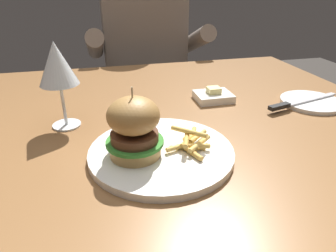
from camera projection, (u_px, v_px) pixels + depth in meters
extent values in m
cube|color=brown|center=(158.00, 124.00, 0.72)|extent=(1.16, 0.95, 0.04)
cylinder|color=brown|center=(2.00, 179.00, 1.13)|extent=(0.06, 0.06, 0.70)
cylinder|color=brown|center=(253.00, 146.00, 1.35)|extent=(0.06, 0.06, 0.70)
cylinder|color=white|center=(161.00, 152.00, 0.55)|extent=(0.27, 0.27, 0.01)
cylinder|color=tan|center=(135.00, 149.00, 0.53)|extent=(0.09, 0.09, 0.02)
cylinder|color=#38842D|center=(135.00, 142.00, 0.52)|extent=(0.10, 0.10, 0.01)
cylinder|color=brown|center=(135.00, 136.00, 0.52)|extent=(0.08, 0.08, 0.02)
ellipsoid|color=#A97A41|center=(133.00, 115.00, 0.50)|extent=(0.09, 0.09, 0.06)
cylinder|color=#CCB78C|center=(133.00, 101.00, 0.49)|extent=(0.00, 0.00, 0.05)
cylinder|color=gold|center=(189.00, 146.00, 0.55)|extent=(0.01, 0.06, 0.01)
cylinder|color=#EABC5B|center=(191.00, 147.00, 0.54)|extent=(0.05, 0.03, 0.01)
cylinder|color=#EABC5B|center=(178.00, 147.00, 0.54)|extent=(0.05, 0.02, 0.01)
cylinder|color=gold|center=(189.00, 139.00, 0.56)|extent=(0.05, 0.05, 0.01)
cylinder|color=gold|center=(193.00, 134.00, 0.59)|extent=(0.03, 0.05, 0.01)
cylinder|color=#EABC5B|center=(200.00, 144.00, 0.54)|extent=(0.06, 0.05, 0.01)
cylinder|color=#EABC5B|center=(197.00, 146.00, 0.54)|extent=(0.05, 0.02, 0.01)
cylinder|color=gold|center=(192.00, 152.00, 0.53)|extent=(0.03, 0.05, 0.01)
cylinder|color=#EABC5B|center=(198.00, 136.00, 0.57)|extent=(0.05, 0.04, 0.01)
cylinder|color=gold|center=(186.00, 139.00, 0.54)|extent=(0.03, 0.06, 0.01)
cylinder|color=#E0B251|center=(189.00, 132.00, 0.55)|extent=(0.06, 0.05, 0.01)
cylinder|color=silver|center=(67.00, 125.00, 0.66)|extent=(0.06, 0.06, 0.00)
cylinder|color=silver|center=(64.00, 105.00, 0.64)|extent=(0.01, 0.01, 0.09)
cone|color=silver|center=(57.00, 63.00, 0.60)|extent=(0.08, 0.08, 0.09)
cylinder|color=white|center=(311.00, 102.00, 0.78)|extent=(0.15, 0.15, 0.01)
cube|color=silver|center=(312.00, 99.00, 0.77)|extent=(0.17, 0.06, 0.00)
cube|color=black|center=(279.00, 106.00, 0.73)|extent=(0.06, 0.03, 0.01)
cube|color=white|center=(213.00, 97.00, 0.80)|extent=(0.09, 0.08, 0.02)
cube|color=#F4E58C|center=(214.00, 90.00, 0.79)|extent=(0.03, 0.03, 0.02)
cube|color=#282833|center=(148.00, 144.00, 1.61)|extent=(0.30, 0.22, 0.46)
cube|color=#72665B|center=(144.00, 53.00, 1.39)|extent=(0.36, 0.20, 0.52)
cylinder|color=#72665B|center=(95.00, 45.00, 1.25)|extent=(0.07, 0.34, 0.18)
cylinder|color=#72665B|center=(195.00, 41.00, 1.34)|extent=(0.07, 0.34, 0.18)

